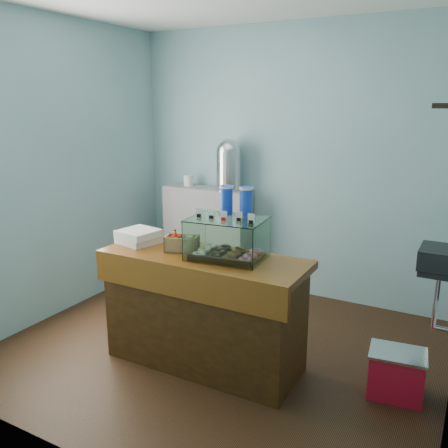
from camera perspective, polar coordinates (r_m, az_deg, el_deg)
The scene contains 9 objects.
ground at distance 4.14m, azimuth -0.51°, elevation -14.75°, with size 3.50×3.50×0.00m, color black.
room_shell at distance 3.63m, azimuth -0.15°, elevation 9.45°, with size 3.54×3.04×2.82m.
counter at distance 3.74m, azimuth -2.47°, elevation -10.26°, with size 1.60×0.60×0.90m.
back_shelf at distance 5.42m, azimuth -1.99°, elevation -1.36°, with size 1.00×0.32×1.10m, color gray.
display_case at distance 3.50m, azimuth 0.66°, elevation -1.25°, with size 0.59×0.46×0.52m.
condiment_crate at distance 3.69m, azimuth -5.20°, elevation -2.30°, with size 0.29×0.22×0.17m.
pastry_boxes at distance 3.94m, azimuth -10.24°, elevation -1.49°, with size 0.34×0.35×0.11m.
coffee_urn at distance 5.11m, azimuth 0.59°, elevation 7.30°, with size 0.30×0.30×0.55m.
red_cooler at distance 3.70m, azimuth 20.01°, elevation -16.55°, with size 0.41×0.34×0.34m.
Camera 1 is at (1.78, -3.16, 2.01)m, focal length 38.00 mm.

